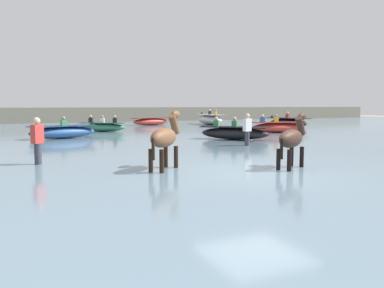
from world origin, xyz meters
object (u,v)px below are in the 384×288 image
boat_distant_east (63,132)px  person_wading_close (247,132)px  horse_trailing_bay (165,139)px  person_onlooker_left (38,144)px  boat_far_offshore (277,127)px  horse_lead_dark_bay (292,140)px  boat_mid_channel (288,123)px  boat_near_port (103,127)px  boat_far_inshore (234,133)px  boat_mid_outer (151,121)px  boat_distant_west (210,119)px

boat_distant_east → person_wading_close: bearing=-47.9°
horse_trailing_bay → boat_distant_east: (-1.07, 11.42, -0.47)m
person_onlooker_left → boat_far_offshore: bearing=27.7°
horse_lead_dark_bay → person_onlooker_left: size_ratio=1.08×
boat_mid_channel → boat_near_port: bearing=174.1°
boat_far_inshore → boat_distant_east: bearing=149.8°
boat_near_port → person_onlooker_left: size_ratio=1.88×
boat_far_inshore → boat_mid_outer: bearing=85.9°
horse_trailing_bay → boat_far_offshore: bearing=41.1°
horse_trailing_bay → boat_far_inshore: size_ratio=0.54×
horse_lead_dark_bay → boat_near_port: size_ratio=0.58×
boat_near_port → boat_far_inshore: bearing=-62.6°
horse_trailing_bay → person_wading_close: horse_trailing_bay is taller
horse_lead_dark_bay → boat_distant_east: (-4.23, 12.71, -0.44)m
boat_far_inshore → boat_near_port: bearing=117.4°
boat_distant_east → boat_far_inshore: size_ratio=1.08×
boat_near_port → boat_mid_channel: size_ratio=0.81×
boat_mid_outer → boat_far_offshore: 12.78m
horse_trailing_bay → boat_distant_west: (12.72, 20.99, -0.36)m
boat_near_port → boat_distant_east: bearing=-125.2°
horse_lead_dark_bay → boat_distant_west: 24.25m
boat_near_port → person_wading_close: size_ratio=1.88×
boat_far_inshore → person_onlooker_left: (-9.48, -4.54, 0.26)m
horse_lead_dark_bay → boat_far_offshore: size_ratio=0.51×
boat_distant_east → boat_mid_channel: 17.23m
horse_trailing_bay → boat_distant_west: 24.55m
boat_far_inshore → boat_mid_channel: bearing=37.9°
person_wading_close → horse_lead_dark_bay: bearing=-112.3°
boat_distant_east → boat_far_offshore: (12.65, -1.31, 0.00)m
horse_lead_dark_bay → person_onlooker_left: horse_lead_dark_bay is taller
boat_far_offshore → horse_lead_dark_bay: bearing=-126.5°
boat_distant_west → person_wading_close: bearing=-113.5°
horse_trailing_bay → boat_mid_outer: 23.52m
boat_distant_east → boat_mid_channel: boat_mid_channel is taller
boat_near_port → person_onlooker_left: 14.18m
horse_trailing_bay → person_onlooker_left: horse_trailing_bay is taller
boat_far_offshore → boat_distant_west: (1.14, 10.89, 0.11)m
boat_mid_channel → person_wading_close: (-10.49, -10.08, 0.23)m
boat_near_port → boat_far_inshore: size_ratio=0.91×
boat_far_offshore → boat_mid_channel: size_ratio=0.92×
boat_mid_channel → person_onlooker_left: person_onlooker_left is taller
boat_mid_outer → person_onlooker_left: 22.44m
horse_lead_dark_bay → boat_distant_west: bearing=66.8°
boat_far_offshore → boat_near_port: bearing=149.5°
horse_lead_dark_bay → boat_mid_outer: (4.46, 23.54, -0.45)m
horse_lead_dark_bay → person_wading_close: bearing=67.7°
boat_distant_east → boat_near_port: (3.05, 4.33, -0.02)m
boat_far_offshore → person_wading_close: bearing=-136.4°
boat_near_port → boat_mid_outer: 8.60m
person_wading_close → person_onlooker_left: size_ratio=1.00×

